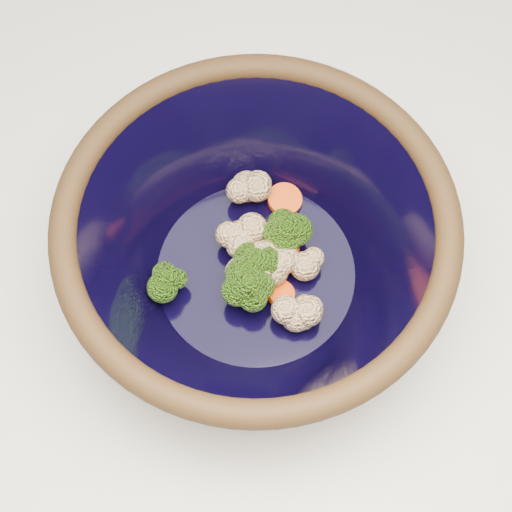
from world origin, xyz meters
name	(u,v)px	position (x,y,z in m)	size (l,w,h in m)	color
ground	(290,429)	(0.00, 0.00, 0.00)	(3.00, 3.00, 0.00)	#9E7A54
counter	(303,374)	(0.00, 0.00, 0.45)	(1.20, 1.20, 0.90)	white
mixing_bowl	(256,249)	(-0.08, -0.02, 0.98)	(0.40, 0.40, 0.14)	black
vegetable_pile	(259,261)	(-0.07, -0.02, 0.95)	(0.15, 0.16, 0.05)	#608442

